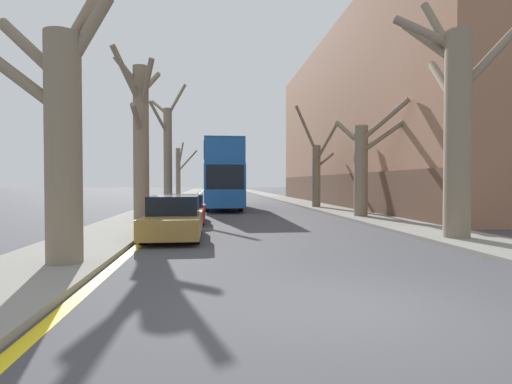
% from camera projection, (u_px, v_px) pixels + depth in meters
% --- Properties ---
extents(ground_plane, '(300.00, 300.00, 0.00)m').
position_uv_depth(ground_plane, '(366.00, 313.00, 5.76)').
color(ground_plane, '#424247').
extents(sidewalk_left, '(2.73, 120.00, 0.12)m').
position_uv_depth(sidewalk_left, '(185.00, 196.00, 54.79)').
color(sidewalk_left, gray).
rests_on(sidewalk_left, ground).
extents(sidewalk_right, '(2.73, 120.00, 0.12)m').
position_uv_depth(sidewalk_right, '(270.00, 195.00, 56.09)').
color(sidewalk_right, gray).
rests_on(sidewalk_right, ground).
extents(building_facade_right, '(10.08, 36.00, 14.21)m').
position_uv_depth(building_facade_right, '(383.00, 121.00, 33.96)').
color(building_facade_right, '#93664C').
rests_on(building_facade_right, ground).
extents(kerb_line_stripe, '(0.24, 120.00, 0.01)m').
position_uv_depth(kerb_line_stripe, '(196.00, 196.00, 54.96)').
color(kerb_line_stripe, yellow).
rests_on(kerb_line_stripe, ground).
extents(street_tree_left_0, '(4.12, 1.13, 6.84)m').
position_uv_depth(street_tree_left_0, '(59.00, 130.00, 8.72)').
color(street_tree_left_0, '#7A6B56').
rests_on(street_tree_left_0, ground).
extents(street_tree_left_1, '(2.10, 3.58, 7.99)m').
position_uv_depth(street_tree_left_1, '(141.00, 135.00, 19.15)').
color(street_tree_left_1, '#7A6B56').
rests_on(street_tree_left_1, ground).
extents(street_tree_left_2, '(2.86, 3.21, 9.37)m').
position_uv_depth(street_tree_left_2, '(168.00, 152.00, 29.85)').
color(street_tree_left_2, '#7A6B56').
rests_on(street_tree_left_2, ground).
extents(street_tree_left_3, '(2.23, 2.73, 5.84)m').
position_uv_depth(street_tree_left_3, '(179.00, 172.00, 40.34)').
color(street_tree_left_3, '#7A6B56').
rests_on(street_tree_left_3, ground).
extents(street_tree_right_0, '(4.47, 3.23, 8.11)m').
position_uv_depth(street_tree_right_0, '(456.00, 118.00, 12.91)').
color(street_tree_right_0, '#7A6B56').
rests_on(street_tree_right_0, ground).
extents(street_tree_right_1, '(2.99, 4.23, 5.94)m').
position_uv_depth(street_tree_right_1, '(363.00, 165.00, 21.05)').
color(street_tree_right_1, '#7A6B56').
rests_on(street_tree_right_1, ground).
extents(street_tree_right_2, '(3.44, 3.06, 7.36)m').
position_uv_depth(street_tree_right_2, '(317.00, 170.00, 29.04)').
color(street_tree_right_2, '#7A6B56').
rests_on(street_tree_right_2, ground).
extents(double_decker_bus, '(2.53, 11.21, 4.65)m').
position_uv_depth(double_decker_bus, '(223.00, 172.00, 29.06)').
color(double_decker_bus, '#19519E').
rests_on(double_decker_bus, ground).
extents(parked_car_0, '(1.82, 4.19, 1.43)m').
position_uv_depth(parked_car_0, '(174.00, 218.00, 13.43)').
color(parked_car_0, olive).
rests_on(parked_car_0, ground).
extents(parked_car_1, '(1.88, 4.21, 1.32)m').
position_uv_depth(parked_car_1, '(185.00, 209.00, 18.71)').
color(parked_car_1, maroon).
rests_on(parked_car_1, ground).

